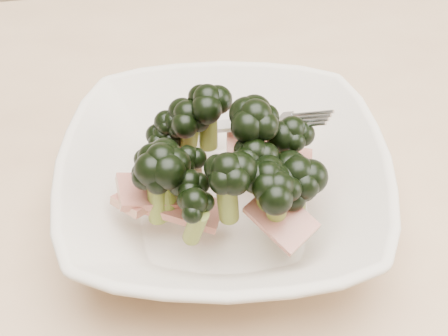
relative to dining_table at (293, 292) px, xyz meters
The scene contains 2 objects.
dining_table is the anchor object (origin of this frame).
broccoli_dish 0.15m from the dining_table, 162.75° to the left, with size 0.29×0.29×0.12m.
Camera 1 is at (-0.12, -0.32, 1.13)m, focal length 50.00 mm.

